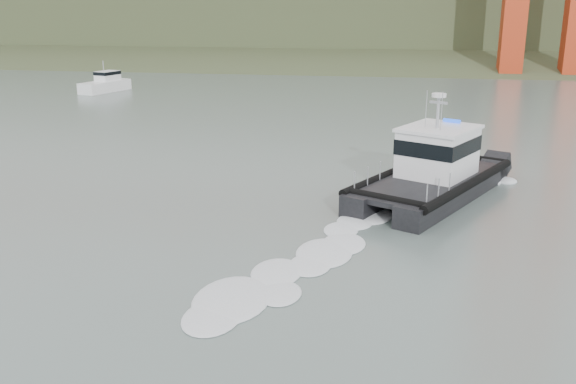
# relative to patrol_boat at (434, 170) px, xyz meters

# --- Properties ---
(ground) EXTENTS (400.00, 400.00, 0.00)m
(ground) POSITION_rel_patrol_boat_xyz_m (-5.32, -16.08, -1.38)
(ground) COLOR slate
(ground) RESTS_ON ground
(headlands) EXTENTS (500.00, 105.36, 27.12)m
(headlands) POSITION_rel_patrol_boat_xyz_m (-5.32, 109.42, 5.67)
(headlands) COLOR #354728
(headlands) RESTS_ON ground
(patrol_boat) EXTENTS (8.84, 11.97, 5.50)m
(patrol_boat) POSITION_rel_patrol_boat_xyz_m (0.00, 0.00, 0.00)
(patrol_boat) COLOR black
(patrol_boat) RESTS_ON ground
(motorboat) EXTENTS (3.92, 6.76, 3.53)m
(motorboat) POSITION_rel_patrol_boat_xyz_m (-34.47, 35.23, -0.50)
(motorboat) COLOR white
(motorboat) RESTS_ON ground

